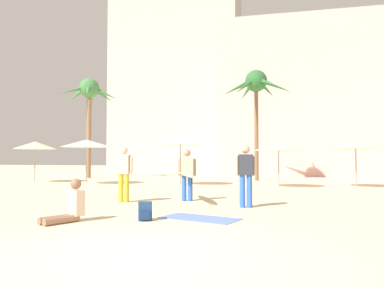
{
  "coord_description": "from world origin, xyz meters",
  "views": [
    {
      "loc": [
        1.94,
        -5.01,
        1.39
      ],
      "look_at": [
        -0.15,
        4.44,
        1.77
      ],
      "focal_mm": 34.37,
      "sensor_mm": 36.0,
      "label": 1
    }
  ],
  "objects_px": {
    "person_mid_right": "(186,173)",
    "backpack": "(145,212)",
    "palm_tree_far_left": "(89,97)",
    "beach_towel": "(200,218)",
    "person_mid_left": "(124,172)",
    "cafe_umbrella_0": "(86,143)",
    "cafe_umbrella_4": "(180,141)",
    "person_far_left": "(246,173)",
    "cafe_umbrella_3": "(35,145)",
    "palm_tree_left": "(256,87)",
    "cafe_umbrella_2": "(356,145)",
    "cafe_umbrella_5": "(278,147)",
    "person_near_left": "(69,207)"
  },
  "relations": [
    {
      "from": "backpack",
      "to": "cafe_umbrella_2",
      "type": "bearing_deg",
      "value": 125.93
    },
    {
      "from": "person_near_left",
      "to": "cafe_umbrella_4",
      "type": "bearing_deg",
      "value": -151.18
    },
    {
      "from": "cafe_umbrella_3",
      "to": "person_mid_right",
      "type": "xyz_separation_m",
      "value": [
        10.72,
        -7.21,
        -1.22
      ]
    },
    {
      "from": "cafe_umbrella_2",
      "to": "cafe_umbrella_4",
      "type": "xyz_separation_m",
      "value": [
        -8.54,
        -0.36,
        0.25
      ]
    },
    {
      "from": "person_far_left",
      "to": "person_mid_left",
      "type": "relative_size",
      "value": 1.0
    },
    {
      "from": "person_mid_right",
      "to": "person_far_left",
      "type": "height_order",
      "value": "person_far_left"
    },
    {
      "from": "person_far_left",
      "to": "palm_tree_left",
      "type": "bearing_deg",
      "value": 171.87
    },
    {
      "from": "cafe_umbrella_3",
      "to": "person_near_left",
      "type": "bearing_deg",
      "value": -51.57
    },
    {
      "from": "palm_tree_far_left",
      "to": "person_near_left",
      "type": "bearing_deg",
      "value": -63.03
    },
    {
      "from": "cafe_umbrella_0",
      "to": "person_mid_right",
      "type": "height_order",
      "value": "cafe_umbrella_0"
    },
    {
      "from": "person_mid_right",
      "to": "backpack",
      "type": "bearing_deg",
      "value": 162.86
    },
    {
      "from": "palm_tree_far_left",
      "to": "backpack",
      "type": "xyz_separation_m",
      "value": [
        9.95,
        -15.96,
        -5.57
      ]
    },
    {
      "from": "palm_tree_far_left",
      "to": "cafe_umbrella_3",
      "type": "relative_size",
      "value": 2.93
    },
    {
      "from": "person_mid_right",
      "to": "palm_tree_far_left",
      "type": "bearing_deg",
      "value": 22.95
    },
    {
      "from": "cafe_umbrella_5",
      "to": "person_mid_left",
      "type": "height_order",
      "value": "cafe_umbrella_5"
    },
    {
      "from": "cafe_umbrella_4",
      "to": "person_far_left",
      "type": "bearing_deg",
      "value": -63.59
    },
    {
      "from": "person_far_left",
      "to": "person_near_left",
      "type": "xyz_separation_m",
      "value": [
        -3.61,
        -3.17,
        -0.64
      ]
    },
    {
      "from": "palm_tree_left",
      "to": "person_mid_left",
      "type": "height_order",
      "value": "palm_tree_left"
    },
    {
      "from": "palm_tree_left",
      "to": "person_far_left",
      "type": "xyz_separation_m",
      "value": [
        0.24,
        -12.69,
        -4.85
      ]
    },
    {
      "from": "cafe_umbrella_0",
      "to": "person_near_left",
      "type": "bearing_deg",
      "value": -63.08
    },
    {
      "from": "cafe_umbrella_2",
      "to": "beach_towel",
      "type": "bearing_deg",
      "value": -117.92
    },
    {
      "from": "cafe_umbrella_4",
      "to": "person_far_left",
      "type": "relative_size",
      "value": 1.4
    },
    {
      "from": "backpack",
      "to": "person_mid_left",
      "type": "distance_m",
      "value": 3.69
    },
    {
      "from": "cafe_umbrella_3",
      "to": "beach_towel",
      "type": "height_order",
      "value": "cafe_umbrella_3"
    },
    {
      "from": "palm_tree_left",
      "to": "cafe_umbrella_0",
      "type": "xyz_separation_m",
      "value": [
        -8.82,
        -5.15,
        -3.63
      ]
    },
    {
      "from": "person_far_left",
      "to": "cafe_umbrella_3",
      "type": "bearing_deg",
      "value": -132.32
    },
    {
      "from": "person_near_left",
      "to": "cafe_umbrella_2",
      "type": "bearing_deg",
      "value": 171.48
    },
    {
      "from": "backpack",
      "to": "person_near_left",
      "type": "distance_m",
      "value": 1.66
    },
    {
      "from": "palm_tree_far_left",
      "to": "backpack",
      "type": "height_order",
      "value": "palm_tree_far_left"
    },
    {
      "from": "cafe_umbrella_5",
      "to": "person_far_left",
      "type": "distance_m",
      "value": 7.64
    },
    {
      "from": "cafe_umbrella_3",
      "to": "person_mid_left",
      "type": "xyz_separation_m",
      "value": [
        8.83,
        -7.85,
        -1.17
      ]
    },
    {
      "from": "palm_tree_left",
      "to": "person_mid_right",
      "type": "xyz_separation_m",
      "value": [
        -1.75,
        -11.62,
        -4.91
      ]
    },
    {
      "from": "beach_towel",
      "to": "cafe_umbrella_3",
      "type": "bearing_deg",
      "value": 138.53
    },
    {
      "from": "person_mid_right",
      "to": "person_mid_left",
      "type": "xyz_separation_m",
      "value": [
        -1.88,
        -0.64,
        0.05
      ]
    },
    {
      "from": "cafe_umbrella_4",
      "to": "person_mid_right",
      "type": "distance_m",
      "value": 7.24
    },
    {
      "from": "cafe_umbrella_5",
      "to": "beach_towel",
      "type": "bearing_deg",
      "value": -101.23
    },
    {
      "from": "cafe_umbrella_3",
      "to": "person_mid_left",
      "type": "distance_m",
      "value": 11.88
    },
    {
      "from": "person_mid_left",
      "to": "cafe_umbrella_0",
      "type": "bearing_deg",
      "value": -139.86
    },
    {
      "from": "cafe_umbrella_4",
      "to": "backpack",
      "type": "height_order",
      "value": "cafe_umbrella_4"
    },
    {
      "from": "cafe_umbrella_2",
      "to": "beach_towel",
      "type": "relative_size",
      "value": 1.32
    },
    {
      "from": "cafe_umbrella_4",
      "to": "beach_towel",
      "type": "bearing_deg",
      "value": -73.26
    },
    {
      "from": "cafe_umbrella_2",
      "to": "person_near_left",
      "type": "distance_m",
      "value": 14.19
    },
    {
      "from": "cafe_umbrella_2",
      "to": "person_near_left",
      "type": "bearing_deg",
      "value": -125.72
    },
    {
      "from": "beach_towel",
      "to": "person_mid_right",
      "type": "bearing_deg",
      "value": 108.61
    },
    {
      "from": "beach_towel",
      "to": "person_far_left",
      "type": "height_order",
      "value": "person_far_left"
    },
    {
      "from": "palm_tree_left",
      "to": "cafe_umbrella_5",
      "type": "distance_m",
      "value": 6.59
    },
    {
      "from": "beach_towel",
      "to": "person_mid_left",
      "type": "relative_size",
      "value": 1.02
    },
    {
      "from": "cafe_umbrella_2",
      "to": "cafe_umbrella_4",
      "type": "relative_size",
      "value": 0.95
    },
    {
      "from": "beach_towel",
      "to": "person_far_left",
      "type": "relative_size",
      "value": 1.02
    },
    {
      "from": "cafe_umbrella_0",
      "to": "person_mid_left",
      "type": "xyz_separation_m",
      "value": [
        5.18,
        -7.11,
        -1.22
      ]
    }
  ]
}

